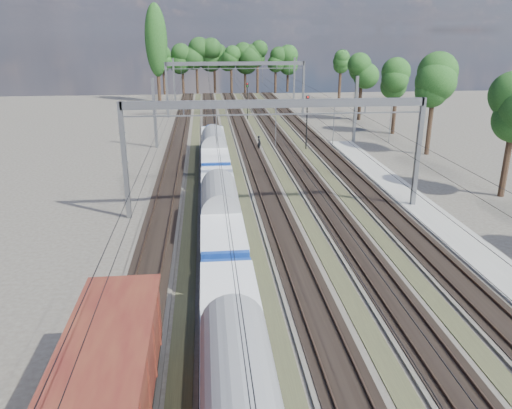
{
  "coord_description": "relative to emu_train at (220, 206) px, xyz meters",
  "views": [
    {
      "loc": [
        -5.33,
        -7.43,
        13.9
      ],
      "look_at": [
        -2.11,
        24.1,
        2.8
      ],
      "focal_mm": 35.0,
      "sensor_mm": 36.0,
      "label": 1
    }
  ],
  "objects": [
    {
      "name": "track_bed",
      "position": [
        4.5,
        19.66,
        -2.21
      ],
      "size": [
        21.0,
        130.0,
        0.34
      ],
      "color": "#47423A",
      "rests_on": "ground"
    },
    {
      "name": "platform",
      "position": [
        16.5,
        -5.34,
        -2.16
      ],
      "size": [
        3.0,
        70.0,
        0.3
      ],
      "primitive_type": "cube",
      "color": "gray",
      "rests_on": "ground"
    },
    {
      "name": "tree_belt",
      "position": [
        12.63,
        66.08,
        5.92
      ],
      "size": [
        40.14,
        100.75,
        11.93
      ],
      "color": "black",
      "rests_on": "ground"
    },
    {
      "name": "poplar",
      "position": [
        -10.0,
        72.66,
        9.58
      ],
      "size": [
        4.4,
        4.4,
        19.04
      ],
      "color": "black",
      "rests_on": "ground"
    },
    {
      "name": "catenary",
      "position": [
        4.83,
        27.34,
        4.09
      ],
      "size": [
        25.65,
        130.0,
        9.0
      ],
      "color": "slate",
      "rests_on": "ground"
    },
    {
      "name": "signal_far",
      "position": [
        11.44,
        26.72,
        1.83
      ],
      "size": [
        0.42,
        0.38,
        6.53
      ],
      "rotation": [
        0.0,
        0.0,
        0.06
      ],
      "color": "black",
      "rests_on": "ground"
    },
    {
      "name": "signal_near",
      "position": [
        6.14,
        49.41,
        1.42
      ],
      "size": [
        0.41,
        0.37,
        5.89
      ],
      "rotation": [
        0.0,
        0.0,
        0.25
      ],
      "color": "black",
      "rests_on": "ground"
    },
    {
      "name": "emu_train",
      "position": [
        0.0,
        0.0,
        0.0
      ],
      "size": [
        2.68,
        56.78,
        3.92
      ],
      "color": "black",
      "rests_on": "ground"
    },
    {
      "name": "worker",
      "position": [
        5.65,
        26.99,
        -1.43
      ],
      "size": [
        0.64,
        0.75,
        1.76
      ],
      "primitive_type": "imported",
      "rotation": [
        0.0,
        0.0,
        1.97
      ],
      "color": "black",
      "rests_on": "ground"
    }
  ]
}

